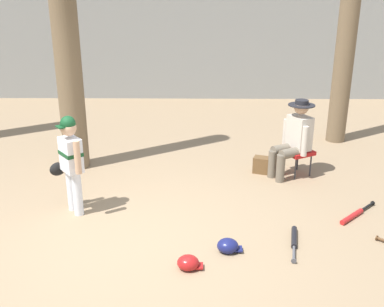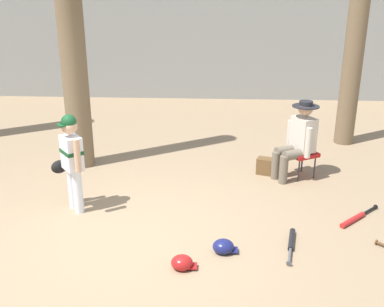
{
  "view_description": "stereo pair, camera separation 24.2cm",
  "coord_description": "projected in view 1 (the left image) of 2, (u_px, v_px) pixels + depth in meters",
  "views": [
    {
      "loc": [
        0.79,
        -4.48,
        2.78
      ],
      "look_at": [
        0.72,
        1.05,
        0.75
      ],
      "focal_mm": 42.55,
      "sensor_mm": 36.0,
      "label": 1
    },
    {
      "loc": [
        1.03,
        -4.48,
        2.78
      ],
      "look_at": [
        0.72,
        1.05,
        0.75
      ],
      "focal_mm": 42.55,
      "sensor_mm": 36.0,
      "label": 2
    }
  ],
  "objects": [
    {
      "name": "concrete_back_wall",
      "position": [
        167.0,
        41.0,
        11.7
      ],
      "size": [
        18.0,
        0.36,
        2.96
      ],
      "primitive_type": "cube",
      "color": "gray",
      "rests_on": "ground"
    },
    {
      "name": "bat_red_barrel",
      "position": [
        354.0,
        215.0,
        5.83
      ],
      "size": [
        0.63,
        0.6,
        0.07
      ],
      "color": "red",
      "rests_on": "ground"
    },
    {
      "name": "batting_helmet_red",
      "position": [
        188.0,
        263.0,
        4.76
      ],
      "size": [
        0.27,
        0.21,
        0.16
      ],
      "color": "#A81919",
      "rests_on": "ground"
    },
    {
      "name": "young_ballplayer",
      "position": [
        70.0,
        159.0,
        5.73
      ],
      "size": [
        0.54,
        0.49,
        1.31
      ],
      "color": "white",
      "rests_on": "ground"
    },
    {
      "name": "folding_stool",
      "position": [
        298.0,
        153.0,
        7.05
      ],
      "size": [
        0.54,
        0.54,
        0.41
      ],
      "color": "red",
      "rests_on": "ground"
    },
    {
      "name": "seated_spectator",
      "position": [
        294.0,
        137.0,
        6.91
      ],
      "size": [
        0.66,
        0.56,
        1.2
      ],
      "color": "#6B6051",
      "rests_on": "ground"
    },
    {
      "name": "handbag_beside_stool",
      "position": [
        264.0,
        165.0,
        7.19
      ],
      "size": [
        0.38,
        0.28,
        0.26
      ],
      "primitive_type": "cube",
      "rotation": [
        0.0,
        0.0,
        -0.33
      ],
      "color": "brown",
      "rests_on": "ground"
    },
    {
      "name": "ground_plane",
      "position": [
        128.0,
        247.0,
        5.18
      ],
      "size": [
        60.0,
        60.0,
        0.0
      ],
      "primitive_type": "plane",
      "color": "#937A5B"
    },
    {
      "name": "tree_near_player",
      "position": [
        63.0,
        9.0,
        6.65
      ],
      "size": [
        0.55,
        0.55,
        5.48
      ],
      "color": "brown",
      "rests_on": "ground"
    },
    {
      "name": "batting_helmet_navy",
      "position": [
        228.0,
        246.0,
        5.06
      ],
      "size": [
        0.28,
        0.22,
        0.16
      ],
      "color": "navy",
      "rests_on": "ground"
    },
    {
      "name": "bat_black_composite",
      "position": [
        294.0,
        240.0,
        5.26
      ],
      "size": [
        0.21,
        0.72,
        0.07
      ],
      "color": "black",
      "rests_on": "ground"
    },
    {
      "name": "tree_behind_spectator",
      "position": [
        351.0,
        0.0,
        7.88
      ],
      "size": [
        0.5,
        0.5,
        5.64
      ],
      "color": "brown",
      "rests_on": "ground"
    }
  ]
}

